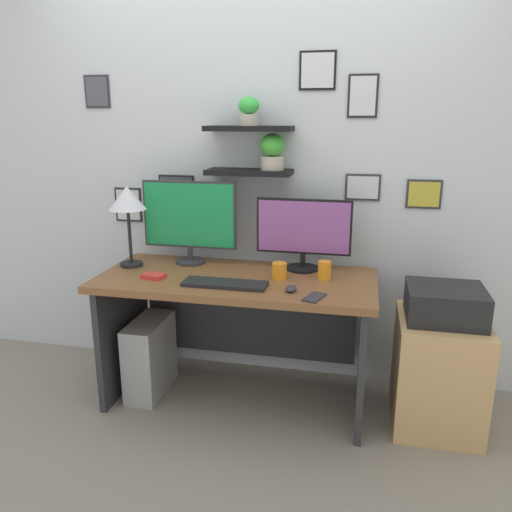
% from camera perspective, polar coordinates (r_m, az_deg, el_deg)
% --- Properties ---
extents(ground_plane, '(8.00, 8.00, 0.00)m').
position_cam_1_polar(ground_plane, '(3.07, -2.10, -15.79)').
color(ground_plane, gray).
extents(back_wall_assembly, '(4.40, 0.24, 2.70)m').
position_cam_1_polar(back_wall_assembly, '(3.06, -0.26, 10.94)').
color(back_wall_assembly, silver).
rests_on(back_wall_assembly, ground).
extents(desk, '(1.52, 0.68, 0.75)m').
position_cam_1_polar(desk, '(2.88, -1.94, -6.10)').
color(desk, brown).
rests_on(desk, ground).
extents(monitor_left, '(0.57, 0.18, 0.49)m').
position_cam_1_polar(monitor_left, '(2.99, -7.55, 4.20)').
color(monitor_left, '#2D2D33').
rests_on(monitor_left, desk).
extents(monitor_right, '(0.54, 0.18, 0.41)m').
position_cam_1_polar(monitor_right, '(2.85, 5.41, 2.81)').
color(monitor_right, black).
rests_on(monitor_right, desk).
extents(keyboard, '(0.44, 0.14, 0.02)m').
position_cam_1_polar(keyboard, '(2.62, -3.55, -3.16)').
color(keyboard, black).
rests_on(keyboard, desk).
extents(computer_mouse, '(0.06, 0.09, 0.03)m').
position_cam_1_polar(computer_mouse, '(2.53, 3.98, -3.68)').
color(computer_mouse, '#2D2D33').
rests_on(computer_mouse, desk).
extents(desk_lamp, '(0.21, 0.21, 0.47)m').
position_cam_1_polar(desk_lamp, '(2.97, -14.37, 5.93)').
color(desk_lamp, black).
rests_on(desk_lamp, desk).
extents(cell_phone, '(0.11, 0.16, 0.01)m').
position_cam_1_polar(cell_phone, '(2.45, 6.63, -4.67)').
color(cell_phone, '#2D2D33').
rests_on(cell_phone, desk).
extents(coffee_mug, '(0.08, 0.08, 0.09)m').
position_cam_1_polar(coffee_mug, '(2.71, 2.66, -1.70)').
color(coffee_mug, orange).
rests_on(coffee_mug, desk).
extents(pen_cup, '(0.07, 0.07, 0.10)m').
position_cam_1_polar(pen_cup, '(2.73, 7.76, -1.61)').
color(pen_cup, orange).
rests_on(pen_cup, desk).
extents(scissors_tray, '(0.13, 0.10, 0.02)m').
position_cam_1_polar(scissors_tray, '(2.79, -11.53, -2.24)').
color(scissors_tray, red).
rests_on(scissors_tray, desk).
extents(drawer_cabinet, '(0.44, 0.50, 0.60)m').
position_cam_1_polar(drawer_cabinet, '(2.88, 19.92, -12.26)').
color(drawer_cabinet, tan).
rests_on(drawer_cabinet, ground).
extents(printer, '(0.38, 0.34, 0.17)m').
position_cam_1_polar(printer, '(2.73, 20.65, -5.10)').
color(printer, black).
rests_on(printer, drawer_cabinet).
extents(computer_tower_left, '(0.18, 0.40, 0.45)m').
position_cam_1_polar(computer_tower_left, '(3.11, -11.92, -11.06)').
color(computer_tower_left, '#99999E').
rests_on(computer_tower_left, ground).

